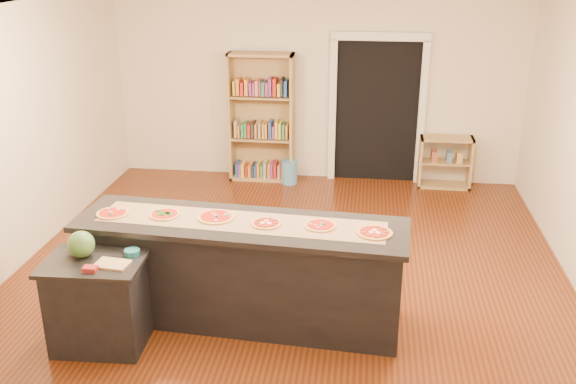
# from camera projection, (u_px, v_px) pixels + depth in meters

# --- Properties ---
(room) EXTENTS (6.00, 7.00, 2.80)m
(room) POSITION_uv_depth(u_px,v_px,m) (285.00, 161.00, 6.21)
(room) COLOR beige
(room) RESTS_ON ground
(doorway) EXTENTS (1.40, 0.09, 2.21)m
(doorway) POSITION_uv_depth(u_px,v_px,m) (377.00, 102.00, 9.38)
(doorway) COLOR black
(doorway) RESTS_ON room
(kitchen_island) EXTENTS (3.04, 0.82, 1.00)m
(kitchen_island) POSITION_uv_depth(u_px,v_px,m) (242.00, 271.00, 6.00)
(kitchen_island) COLOR black
(kitchen_island) RESTS_ON ground
(side_counter) EXTENTS (0.85, 0.62, 0.84)m
(side_counter) POSITION_uv_depth(u_px,v_px,m) (98.00, 303.00, 5.62)
(side_counter) COLOR black
(side_counter) RESTS_ON ground
(bookshelf) EXTENTS (0.95, 0.34, 1.91)m
(bookshelf) POSITION_uv_depth(u_px,v_px,m) (261.00, 118.00, 9.50)
(bookshelf) COLOR tan
(bookshelf) RESTS_ON ground
(low_shelf) EXTENTS (0.76, 0.33, 0.76)m
(low_shelf) POSITION_uv_depth(u_px,v_px,m) (445.00, 162.00, 9.39)
(low_shelf) COLOR tan
(low_shelf) RESTS_ON ground
(waste_bin) EXTENTS (0.24, 0.24, 0.35)m
(waste_bin) POSITION_uv_depth(u_px,v_px,m) (289.00, 172.00, 9.59)
(waste_bin) COLOR #508BB3
(waste_bin) RESTS_ON ground
(kraft_paper) EXTENTS (2.67, 0.65, 0.00)m
(kraft_paper) POSITION_uv_depth(u_px,v_px,m) (241.00, 221.00, 5.83)
(kraft_paper) COLOR #886546
(kraft_paper) RESTS_ON kitchen_island
(watermelon) EXTENTS (0.23, 0.23, 0.23)m
(watermelon) POSITION_uv_depth(u_px,v_px,m) (81.00, 244.00, 5.49)
(watermelon) COLOR #144214
(watermelon) RESTS_ON side_counter
(cutting_board) EXTENTS (0.30, 0.22, 0.02)m
(cutting_board) POSITION_uv_depth(u_px,v_px,m) (112.00, 264.00, 5.39)
(cutting_board) COLOR tan
(cutting_board) RESTS_ON side_counter
(package_red) EXTENTS (0.12, 0.08, 0.04)m
(package_red) POSITION_uv_depth(u_px,v_px,m) (90.00, 269.00, 5.28)
(package_red) COLOR maroon
(package_red) RESTS_ON side_counter
(package_teal) EXTENTS (0.14, 0.14, 0.05)m
(package_teal) POSITION_uv_depth(u_px,v_px,m) (132.00, 252.00, 5.55)
(package_teal) COLOR #195966
(package_teal) RESTS_ON side_counter
(pizza_a) EXTENTS (0.31, 0.31, 0.02)m
(pizza_a) POSITION_uv_depth(u_px,v_px,m) (113.00, 213.00, 5.98)
(pizza_a) COLOR #BD8348
(pizza_a) RESTS_ON kitchen_island
(pizza_b) EXTENTS (0.29, 0.29, 0.02)m
(pizza_b) POSITION_uv_depth(u_px,v_px,m) (165.00, 214.00, 5.95)
(pizza_b) COLOR #BD8348
(pizza_b) RESTS_ON kitchen_island
(pizza_c) EXTENTS (0.35, 0.35, 0.02)m
(pizza_c) POSITION_uv_depth(u_px,v_px,m) (216.00, 217.00, 5.90)
(pizza_c) COLOR #BD8348
(pizza_c) RESTS_ON kitchen_island
(pizza_d) EXTENTS (0.28, 0.28, 0.02)m
(pizza_d) POSITION_uv_depth(u_px,v_px,m) (266.00, 223.00, 5.76)
(pizza_d) COLOR #BD8348
(pizza_d) RESTS_ON kitchen_island
(pizza_e) EXTENTS (0.30, 0.30, 0.02)m
(pizza_e) POSITION_uv_depth(u_px,v_px,m) (320.00, 226.00, 5.72)
(pizza_e) COLOR #BD8348
(pizza_e) RESTS_ON kitchen_island
(pizza_f) EXTENTS (0.30, 0.30, 0.02)m
(pizza_f) POSITION_uv_depth(u_px,v_px,m) (375.00, 233.00, 5.58)
(pizza_f) COLOR #BD8348
(pizza_f) RESTS_ON kitchen_island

